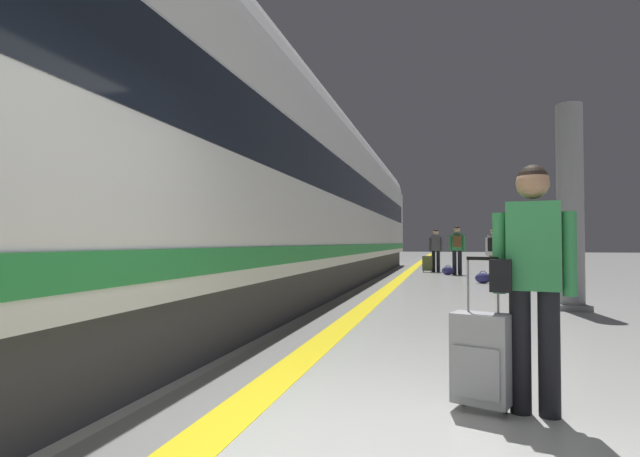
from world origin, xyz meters
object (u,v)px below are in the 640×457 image
object	(u,v)px
traveller_foreground	(531,269)
suitcase_mid	(428,263)
rolling_suitcase_foreground	(481,358)
passenger_mid	(436,247)
waste_bin	(529,268)
passenger_far	(457,246)
platform_pillar	(570,211)
duffel_bag_near	(483,278)
passenger_near	(494,250)
high_speed_train	(266,177)
duffel_bag_far	(448,271)

from	to	relation	value
traveller_foreground	suitcase_mid	world-z (taller)	traveller_foreground
rolling_suitcase_foreground	suitcase_mid	world-z (taller)	rolling_suitcase_foreground
traveller_foreground	passenger_mid	size ratio (longest dim) A/B	1.01
passenger_mid	waste_bin	xyz separation A→B (m)	(2.61, -5.31, -0.52)
passenger_far	platform_pillar	size ratio (longest dim) A/B	0.49
duffel_bag_near	rolling_suitcase_foreground	bearing A→B (deg)	-94.09
passenger_near	passenger_mid	xyz separation A→B (m)	(-1.71, 5.07, 0.02)
passenger_mid	suitcase_mid	bearing A→B (deg)	-162.97
high_speed_train	waste_bin	world-z (taller)	high_speed_train
rolling_suitcase_foreground	duffel_bag_near	world-z (taller)	rolling_suitcase_foreground
suitcase_mid	platform_pillar	size ratio (longest dim) A/B	0.18
traveller_foreground	rolling_suitcase_foreground	world-z (taller)	traveller_foreground
passenger_near	traveller_foreground	bearing A→B (deg)	-93.96
duffel_bag_far	waste_bin	world-z (taller)	waste_bin
traveller_foreground	suitcase_mid	xyz separation A→B (m)	(-1.25, 16.33, -0.64)
platform_pillar	traveller_foreground	bearing A→B (deg)	-104.93
high_speed_train	waste_bin	distance (m)	8.04
passenger_near	passenger_far	bearing A→B (deg)	104.89
platform_pillar	rolling_suitcase_foreground	bearing A→B (deg)	-107.87
passenger_mid	suitcase_mid	xyz separation A→B (m)	(-0.32, -0.10, -0.64)
platform_pillar	high_speed_train	bearing A→B (deg)	178.95
passenger_near	duffel_bag_near	size ratio (longest dim) A/B	3.68
rolling_suitcase_foreground	duffel_bag_far	bearing A→B (deg)	90.55
high_speed_train	rolling_suitcase_foreground	distance (m)	7.40
passenger_far	platform_pillar	world-z (taller)	platform_pillar
traveller_foreground	rolling_suitcase_foreground	distance (m)	0.70
high_speed_train	traveller_foreground	xyz separation A→B (m)	(4.13, -5.95, -1.52)
traveller_foreground	duffel_bag_near	world-z (taller)	traveller_foreground
passenger_mid	rolling_suitcase_foreground	bearing A→B (deg)	-87.94
duffel_bag_near	platform_pillar	bearing A→B (deg)	-78.68
high_speed_train	duffel_bag_near	bearing A→B (deg)	49.16
duffel_bag_far	platform_pillar	size ratio (longest dim) A/B	0.12
rolling_suitcase_foreground	passenger_mid	distance (m)	16.48
duffel_bag_far	duffel_bag_near	bearing A→B (deg)	-75.01
suitcase_mid	duffel_bag_far	size ratio (longest dim) A/B	1.44
waste_bin	passenger_mid	bearing A→B (deg)	116.19
passenger_near	waste_bin	distance (m)	1.06
rolling_suitcase_foreground	duffel_bag_near	distance (m)	11.34
suitcase_mid	waste_bin	bearing A→B (deg)	-60.65
rolling_suitcase_foreground	duffel_bag_near	bearing A→B (deg)	85.91
rolling_suitcase_foreground	waste_bin	bearing A→B (deg)	79.72
duffel_bag_near	passenger_mid	size ratio (longest dim) A/B	0.26
passenger_mid	passenger_far	size ratio (longest dim) A/B	0.96
suitcase_mid	passenger_far	xyz separation A→B (m)	(1.09, -1.42, 0.70)
traveller_foreground	duffel_bag_far	size ratio (longest dim) A/B	3.88
platform_pillar	waste_bin	xyz separation A→B (m)	(0.13, 5.27, -1.27)
traveller_foreground	platform_pillar	world-z (taller)	platform_pillar
traveller_foreground	duffel_bag_near	xyz separation A→B (m)	(0.47, 11.28, -0.83)
platform_pillar	duffel_bag_far	bearing A→B (deg)	102.78
duffel_bag_far	suitcase_mid	bearing A→B (deg)	117.03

